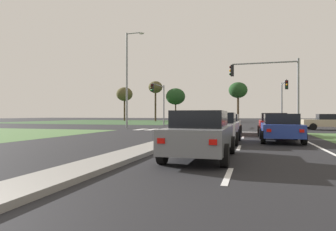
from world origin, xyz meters
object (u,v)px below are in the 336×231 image
Objects in this scene: traffic_signal_far_right at (284,95)px; pedestrian_at_median at (224,117)px; car_silver_near at (219,127)px; car_teal_sixth at (211,119)px; car_blue_second at (280,127)px; car_red_fifth at (273,124)px; traffic_signal_far_left at (160,97)px; treeline_third at (176,97)px; car_grey_fourth at (201,134)px; car_maroon_seventh at (221,118)px; treeline_fourth at (238,90)px; treeline_near at (124,94)px; car_white_third at (227,124)px; treeline_second at (155,88)px; street_lamp_second at (128,76)px; car_beige_eighth at (328,122)px; traffic_signal_near_right at (272,82)px.

traffic_signal_far_right is 3.33× the size of pedestrian_at_median.
car_silver_near is 0.95× the size of car_teal_sixth.
car_silver_near is 29.60m from pedestrian_at_median.
car_silver_near is at bearing -143.02° from pedestrian_at_median.
car_red_fifth is (-0.01, 5.21, 0.03)m from car_blue_second.
treeline_third is at bearing 99.96° from traffic_signal_far_left.
car_grey_fourth is 52.29m from car_maroon_seventh.
car_maroon_seventh is at bearing -125.48° from treeline_fourth.
car_grey_fourth is at bearing 97.08° from car_teal_sixth.
treeline_near reaches higher than car_blue_second.
car_maroon_seventh is (-4.66, 52.09, 0.02)m from car_grey_fourth.
treeline_third is at bearing 109.50° from car_white_third.
car_white_third is at bearing 91.21° from car_silver_near.
treeline_second is at bearing -14.74° from treeline_near.
car_teal_sixth reaches higher than car_blue_second.
street_lamp_second is 1.16× the size of treeline_fourth.
car_silver_near is 58.42m from treeline_near.
pedestrian_at_median is at bearing 95.55° from car_white_third.
car_red_fifth is 0.54× the size of treeline_near.
car_blue_second is 15.14m from car_beige_eighth.
traffic_signal_far_left is at bearing 110.29° from car_grey_fourth.
treeline_third reaches higher than car_teal_sixth.
treeline_third is (-3.67, 34.08, -0.06)m from street_lamp_second.
treeline_fourth reaches higher than car_teal_sixth.
traffic_signal_far_left is at bearing 71.92° from car_beige_eighth.
treeline_third is at bearing 127.17° from traffic_signal_far_right.
car_teal_sixth is 19.13m from treeline_third.
traffic_signal_far_right reaches higher than car_white_third.
treeline_third is (-9.95, 15.66, 4.70)m from car_teal_sixth.
traffic_signal_far_left is at bearing 122.96° from car_blue_second.
car_blue_second is 2.74× the size of pedestrian_at_median.
car_silver_near is at bearing -50.73° from street_lamp_second.
traffic_signal_near_right is (-5.27, -5.25, 3.36)m from car_beige_eighth.
traffic_signal_far_left reaches higher than traffic_signal_far_right.
car_teal_sixth is 1.04× the size of car_beige_eighth.
car_red_fifth is (3.02, 12.21, 0.00)m from car_grey_fourth.
traffic_signal_far_left is at bearing 83.87° from street_lamp_second.
traffic_signal_far_right is at bearing 70.04° from car_white_third.
car_blue_second is at bearing -64.31° from treeline_second.
traffic_signal_far_right is (1.96, 11.15, -0.35)m from traffic_signal_near_right.
treeline_fourth is (3.34, 4.69, 6.02)m from car_maroon_seventh.
treeline_fourth is at bearing -125.48° from car_maroon_seventh.
pedestrian_at_median is at bearing 106.15° from traffic_signal_near_right.
pedestrian_at_median is 0.23× the size of treeline_third.
car_white_third is 12.32m from car_beige_eighth.
car_white_third is at bearing 135.46° from car_beige_eighth.
treeline_near reaches higher than traffic_signal_far_right.
traffic_signal_far_left is (-5.39, -24.90, 3.03)m from car_maroon_seventh.
traffic_signal_far_left is 0.67× the size of treeline_near.
car_silver_near is 0.52× the size of treeline_near.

